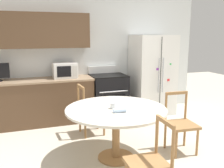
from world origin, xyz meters
TOP-DOWN VIEW (x-y plane):
  - back_wall at (-0.30, 2.59)m, footprint 5.20×0.44m
  - kitchen_counter at (-1.11, 2.29)m, footprint 2.20×0.64m
  - refrigerator at (1.39, 2.21)m, footprint 0.88×0.76m
  - oven_range at (0.36, 2.26)m, footprint 0.73×0.68m
  - microwave at (-0.54, 2.34)m, footprint 0.47×0.38m
  - dining_table at (-0.13, 0.43)m, footprint 1.42×1.42m
  - dining_chair_far at (-0.26, 1.44)m, footprint 0.44×0.44m
  - dining_chair_right at (0.87, 0.33)m, footprint 0.45×0.45m
  - dining_chair_near at (-0.12, -0.58)m, footprint 0.43×0.43m
  - candle_glass at (-0.17, 0.43)m, footprint 0.08×0.08m
  - folded_napkin at (-0.15, 0.23)m, footprint 0.18×0.08m

SIDE VIEW (x-z plane):
  - dining_chair_far at x=-0.26m, z-range -0.02..0.89m
  - dining_chair_right at x=0.87m, z-range -0.02..0.89m
  - dining_chair_near at x=-0.12m, z-range -0.02..0.89m
  - kitchen_counter at x=-1.11m, z-range 0.00..0.90m
  - oven_range at x=0.36m, z-range -0.07..1.01m
  - dining_table at x=-0.13m, z-range 0.26..1.01m
  - folded_napkin at x=-0.15m, z-range 0.75..0.80m
  - candle_glass at x=-0.17m, z-range 0.75..0.83m
  - refrigerator at x=1.39m, z-range 0.00..1.75m
  - microwave at x=-0.54m, z-range 0.90..1.20m
  - back_wall at x=-0.30m, z-range 0.15..2.75m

